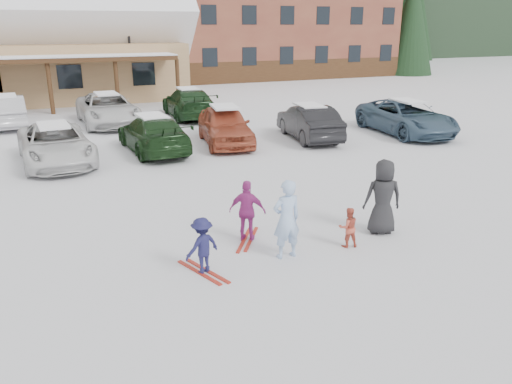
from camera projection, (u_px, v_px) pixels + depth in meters
name	position (u px, v px, depth m)	size (l,w,h in m)	color
ground	(261.00, 249.00, 11.14)	(160.00, 160.00, 0.00)	white
lamp_post	(130.00, 50.00, 32.23)	(0.50, 0.25, 5.54)	black
conifer_1	(412.00, 8.00, 48.19)	(4.84, 4.84, 11.22)	black
conifer_3	(140.00, 21.00, 50.09)	(3.96, 3.96, 9.18)	black
conifer_4	(363.00, 9.00, 61.79)	(5.06, 5.06, 11.73)	black
adult_skier	(287.00, 219.00, 10.51)	(0.63, 0.42, 1.74)	#A4C2ED
toddler_red	(348.00, 227.00, 11.14)	(0.45, 0.35, 0.93)	#C44F3A
child_navy	(202.00, 246.00, 9.91)	(0.76, 0.44, 1.18)	#191945
skis_child_navy	(203.00, 272.00, 10.10)	(0.20, 1.40, 0.03)	#A12317
child_magenta	(247.00, 211.00, 11.38)	(0.85, 0.35, 1.44)	#A42D80
skis_child_magenta	(248.00, 239.00, 11.60)	(0.20, 1.40, 0.03)	#A12317
bystander_dark	(383.00, 197.00, 11.75)	(0.88, 0.57, 1.81)	black
parked_car_2	(56.00, 144.00, 17.82)	(2.33, 5.04, 1.40)	silver
parked_car_3	(153.00, 134.00, 19.48)	(1.99, 4.89, 1.42)	black
parked_car_4	(225.00, 125.00, 20.69)	(1.86, 4.62, 1.57)	#AB4A2F
parked_car_5	(309.00, 122.00, 21.59)	(1.57, 4.50, 1.48)	black
parked_car_6	(406.00, 117.00, 22.69)	(2.51, 5.44, 1.51)	#3C556B
parked_car_9	(7.00, 111.00, 24.20)	(1.61, 4.61, 1.52)	silver
parked_car_10	(108.00, 109.00, 24.75)	(2.57, 5.58, 1.55)	silver
parked_car_11	(189.00, 103.00, 26.69)	(2.16, 5.30, 1.54)	#19391B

